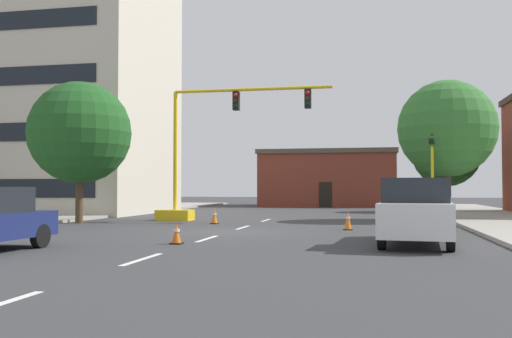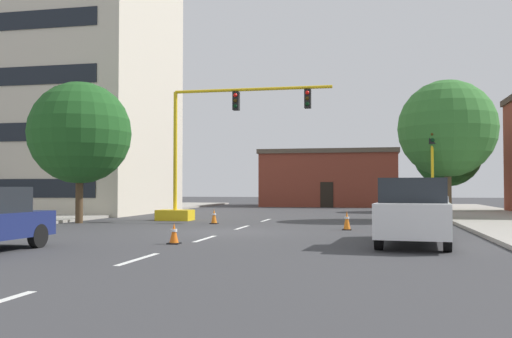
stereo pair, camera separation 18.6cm
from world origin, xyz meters
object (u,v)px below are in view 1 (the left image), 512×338
Objects in this scene: traffic_cone_roadside_b at (214,216)px; traffic_light_pole_right at (432,151)px; traffic_cone_roadside_c at (348,221)px; tree_right_far at (446,153)px; traffic_cone_roadside_a at (177,234)px; tree_right_mid at (447,129)px; traffic_signal_gantry at (196,177)px; pickup_truck_white at (416,212)px; tree_left_near at (80,133)px.

traffic_light_pole_right is at bearing 16.20° from traffic_cone_roadside_b.
traffic_light_pole_right is 7.57m from traffic_cone_roadside_c.
tree_right_far is 10.25× the size of traffic_cone_roadside_a.
traffic_signal_gantry is at bearing -168.17° from tree_right_mid.
traffic_light_pole_right is 0.65× the size of tree_right_mid.
traffic_light_pole_right is 13.23m from tree_right_far.
traffic_cone_roadside_b is (-11.21, -4.99, -4.45)m from tree_right_mid.
tree_right_mid reaches higher than traffic_cone_roadside_c.
traffic_light_pole_right is 11.57m from pickup_truck_white.
tree_right_far is (19.11, 16.78, -0.19)m from tree_left_near.
pickup_truck_white is (-1.65, -11.16, -2.55)m from traffic_light_pole_right.
pickup_truck_white is at bearing -67.70° from traffic_cone_roadside_c.
traffic_light_pole_right is 0.70× the size of tree_left_near.
traffic_cone_roadside_c is at bearing -8.40° from tree_left_near.
traffic_light_pole_right is at bearing 81.58° from pickup_truck_white.
tree_left_near is 1.23× the size of pickup_truck_white.
traffic_cone_roadside_c is (4.90, 6.79, 0.07)m from traffic_cone_roadside_a.
tree_left_near reaches higher than traffic_light_pole_right.
traffic_light_pole_right is 2.56m from tree_right_mid.
tree_right_far is 20.69m from traffic_cone_roadside_b.
traffic_cone_roadside_c is at bearing -124.52° from traffic_light_pole_right.
tree_right_mid is 10.11m from traffic_cone_roadside_c.
traffic_signal_gantry is 12.81× the size of traffic_cone_roadside_b.
tree_right_mid is at bearing 78.78° from pickup_truck_white.
tree_left_near is at bearing -167.35° from traffic_light_pole_right.
traffic_light_pole_right is 15.59m from traffic_cone_roadside_a.
pickup_truck_white is 7.81× the size of traffic_cone_roadside_b.
traffic_cone_roadside_a is 9.60m from traffic_cone_roadside_b.
pickup_truck_white is 5.96m from traffic_cone_roadside_c.
tree_right_far is 9.26× the size of traffic_cone_roadside_b.
traffic_cone_roadside_b is (-12.56, -15.99, -3.83)m from tree_right_far.
pickup_truck_white is 7.13× the size of traffic_cone_roadside_c.
tree_right_far is 8.45× the size of traffic_cone_roadside_c.
tree_left_near is 0.93× the size of tree_right_mid.
traffic_cone_roadside_a is 8.38m from traffic_cone_roadside_c.
traffic_signal_gantry is at bearing 32.11° from tree_left_near.
traffic_light_pole_right is 17.23m from tree_left_near.
traffic_cone_roadside_a is at bearing -125.24° from traffic_light_pole_right.
traffic_cone_roadside_a is at bearing -125.82° from traffic_cone_roadside_c.
traffic_cone_roadside_b is at bearing -128.16° from tree_right_far.
tree_right_mid is at bearing 56.00° from traffic_cone_roadside_a.
tree_left_near is at bearing -147.89° from traffic_signal_gantry.
traffic_light_pole_right is at bearing 54.76° from traffic_cone_roadside_a.
tree_right_far is at bearing 66.42° from traffic_cone_roadside_a.
tree_left_near reaches higher than tree_right_far.
tree_right_far reaches higher than traffic_cone_roadside_c.
traffic_cone_roadside_c is (-3.90, -5.67, -3.15)m from traffic_light_pole_right.
traffic_cone_roadside_b is at bearing -156.01° from tree_right_mid.
tree_right_mid is 11.42× the size of traffic_cone_roadside_a.
traffic_signal_gantry is at bearing -136.02° from tree_right_far.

